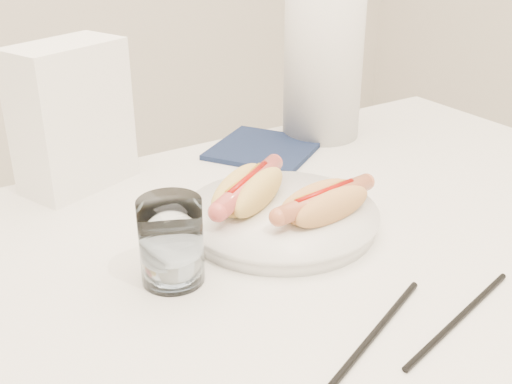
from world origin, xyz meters
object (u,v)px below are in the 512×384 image
water_glass (171,241)px  paper_towel_roll (324,50)px  plate (280,220)px  hotdog_left (248,190)px  table (301,300)px  napkin_box (72,117)px  hotdog_right (324,203)px

water_glass → paper_towel_roll: size_ratio=0.32×
plate → hotdog_left: (-0.02, 0.04, 0.03)m
table → plate: 0.11m
table → napkin_box: 0.41m
napkin_box → water_glass: bearing=-111.0°
table → hotdog_left: hotdog_left is taller
hotdog_left → napkin_box: (-0.15, 0.23, 0.06)m
hotdog_left → paper_towel_roll: 0.37m
hotdog_right → napkin_box: (-0.21, 0.31, 0.06)m
table → hotdog_right: size_ratio=7.66×
paper_towel_roll → water_glass: bearing=-146.5°
plate → napkin_box: napkin_box is taller
table → paper_towel_roll: bearing=49.2°
napkin_box → table: bearing=-88.3°
hotdog_left → water_glass: water_glass is taller
hotdog_left → hotdog_right: 0.10m
plate → napkin_box: (-0.17, 0.27, 0.09)m
hotdog_left → hotdog_right: hotdog_left is taller
hotdog_right → table: bearing=-155.0°
hotdog_right → paper_towel_roll: 0.38m
table → napkin_box: size_ratio=5.76×
hotdog_right → paper_towel_roll: size_ratio=0.52×
water_glass → hotdog_left: bearing=27.8°
hotdog_right → water_glass: 0.21m
table → plate: (0.02, 0.08, 0.07)m
plate → hotdog_right: hotdog_right is taller
table → paper_towel_roll: size_ratio=3.99×
hotdog_right → water_glass: size_ratio=1.61×
hotdog_right → water_glass: water_glass is taller
plate → hotdog_right: size_ratio=1.55×
plate → water_glass: water_glass is taller
hotdog_left → plate: bearing=-92.9°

